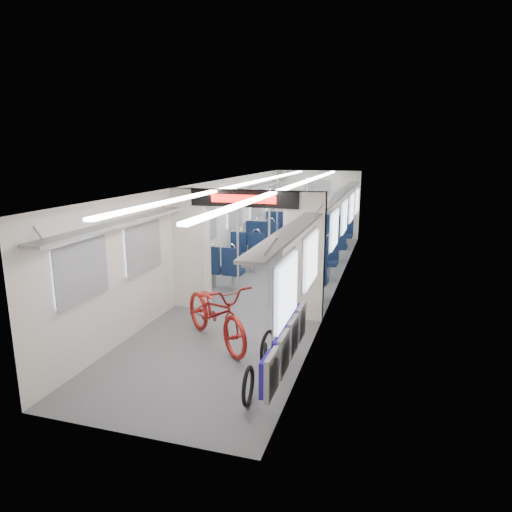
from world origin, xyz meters
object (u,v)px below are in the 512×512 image
Objects in this scene: bike_hoop_a at (248,388)px; seat_bay_near_left at (235,257)px; bicycle at (216,312)px; stanchion_near_right at (269,250)px; bike_hoop_c at (267,349)px; stanchion_near_left at (238,245)px; seat_bay_near_right at (313,265)px; seat_bay_far_left at (272,232)px; seat_bay_far_right at (334,235)px; stanchion_far_right at (306,222)px; flip_bench at (286,344)px; stanchion_far_left at (277,222)px; bike_hoop_b at (265,361)px.

seat_bay_near_left is at bearing 110.93° from bike_hoop_a.
stanchion_near_right is (0.37, 1.80, 0.64)m from bicycle.
bike_hoop_c is 0.22× the size of stanchion_near_left.
stanchion_near_left is at bearing -133.88° from seat_bay_near_right.
bicycle is 2.17m from stanchion_near_left.
seat_bay_far_left is 1.05× the size of seat_bay_far_right.
seat_bay_near_right is at bearing -62.25° from seat_bay_far_left.
stanchion_near_right is 1.00× the size of stanchion_far_right.
flip_bench is 0.91× the size of stanchion_far_right.
bike_hoop_c is at bearing -64.77° from seat_bay_near_left.
bike_hoop_a is 8.74m from seat_bay_far_left.
stanchion_far_right is at bearing 77.49° from stanchion_near_left.
stanchion_far_left is (-0.35, 5.25, 0.64)m from bicycle.
bike_hoop_b is 0.20× the size of stanchion_far_left.
seat_bay_near_left reaches higher than bike_hoop_b.
bicycle is at bearing -80.70° from stanchion_near_left.
stanchion_far_right is (-0.57, 5.84, 0.92)m from bike_hoop_c.
stanchion_far_right is (1.32, -1.57, 0.58)m from seat_bay_far_left.
seat_bay_far_left is 4.96m from stanchion_near_left.
bike_hoop_b is at bearing -79.55° from bike_hoop_c.
bike_hoop_c is 7.66m from seat_bay_far_left.
stanchion_far_left is 0.76m from stanchion_far_right.
stanchion_near_right is (0.71, -0.25, 0.00)m from stanchion_near_left.
seat_bay_near_left is 1.73m from stanchion_near_left.
stanchion_near_right is at bearing -78.26° from stanchion_far_left.
stanchion_near_left reaches higher than bike_hoop_c.
bike_hoop_a is 0.21× the size of stanchion_far_left.
stanchion_near_left is 1.00× the size of stanchion_far_right.
bike_hoop_c is at bearing -77.03° from stanchion_far_left.
seat_bay_near_right is 0.87× the size of seat_bay_far_left.
stanchion_near_right reaches higher than bike_hoop_c.
bike_hoop_a is at bearing -84.77° from stanchion_far_right.
stanchion_far_right reaches higher than flip_bench.
seat_bay_near_right is at bearing 91.15° from bike_hoop_b.
seat_bay_near_left is at bearing 126.46° from stanchion_near_right.
stanchion_near_left is 3.40m from stanchion_far_right.
seat_bay_far_left is (-0.00, 3.39, 0.04)m from seat_bay_near_left.
stanchion_near_right is at bearing -109.93° from seat_bay_near_right.
bike_hoop_c is at bearing 93.31° from bike_hoop_a.
stanchion_far_right is (-0.64, 6.94, 0.93)m from bike_hoop_a.
stanchion_near_right is at bearing -53.54° from seat_bay_near_left.
seat_bay_far_right is 5.21m from stanchion_near_right.
seat_bay_near_left is at bearing -126.04° from stanchion_far_right.
bike_hoop_a is at bearing -78.55° from stanchion_far_left.
seat_bay_far_right is 0.93× the size of stanchion_far_right.
bike_hoop_a is at bearing -69.28° from stanchion_near_left.
flip_bench is 8.27m from seat_bay_far_left.
stanchion_near_left is at bearing 110.72° from bike_hoop_a.
flip_bench is 0.91× the size of stanchion_near_right.
bicycle is 1.00× the size of seat_bay_near_right.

